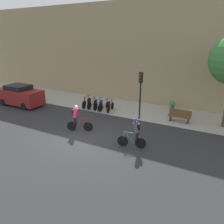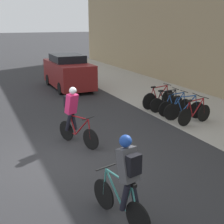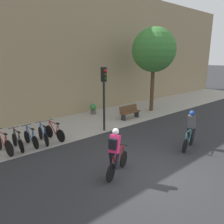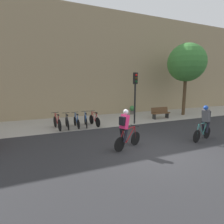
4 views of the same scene
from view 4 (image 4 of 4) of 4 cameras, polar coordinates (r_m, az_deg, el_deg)
The scene contains 14 objects.
ground at distance 7.66m, azimuth 14.34°, elevation -12.55°, with size 200.00×200.00×0.00m, color #2B2B2D.
kerb_strip at distance 13.43m, azimuth -3.13°, elevation -2.65°, with size 44.00×4.50×0.01m, color #A39E93.
building_facade at distance 15.63m, azimuth -6.52°, elevation 15.49°, with size 44.00×0.60×8.94m, color #9E8966.
cyclist_pink at distance 7.44m, azimuth 4.39°, elevation -5.25°, with size 1.60×0.76×1.75m.
cyclist_grey at distance 9.82m, azimuth 28.06°, elevation -2.72°, with size 1.59×0.58×1.75m.
parked_bike_0 at distance 11.26m, azimuth -17.46°, elevation -3.32°, with size 0.46×1.76×0.99m.
parked_bike_1 at distance 11.33m, azimuth -14.45°, elevation -3.30°, with size 0.46×1.59×0.94m.
parked_bike_2 at distance 11.42m, azimuth -11.49°, elevation -3.07°, with size 0.46×1.57×0.94m.
parked_bike_3 at distance 11.54m, azimuth -8.59°, elevation -2.79°, with size 0.46×1.69×0.96m.
parked_bike_4 at distance 11.70m, azimuth -5.74°, elevation -2.58°, with size 0.46×1.61×0.96m.
traffic_light_pole at distance 12.07m, azimuth 7.60°, elevation 7.55°, with size 0.26×0.30×3.51m.
bench at distance 14.49m, azimuth 15.52°, elevation -0.22°, with size 1.57×0.44×0.89m.
street_tree_0 at distance 16.68m, azimuth 23.17°, elevation 14.54°, with size 3.19×3.19×6.12m.
potted_plant at distance 15.96m, azimuth 6.61°, elevation 0.84°, with size 0.48×0.48×0.78m.
Camera 4 is at (-4.34, -5.63, 2.85)m, focal length 28.00 mm.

